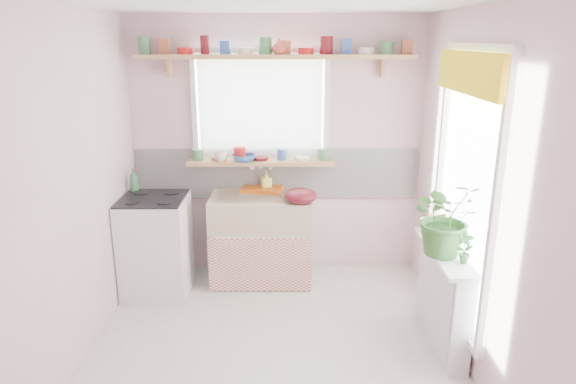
{
  "coord_description": "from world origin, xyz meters",
  "views": [
    {
      "loc": [
        0.1,
        -3.31,
        2.29
      ],
      "look_at": [
        0.11,
        0.55,
        1.12
      ],
      "focal_mm": 32.0,
      "sensor_mm": 36.0,
      "label": 1
    }
  ],
  "objects": [
    {
      "name": "sill_bowl",
      "position": [
        -0.31,
        1.42,
        1.19
      ],
      "size": [
        0.26,
        0.26,
        0.07
      ],
      "primitive_type": "imported",
      "rotation": [
        0.0,
        0.0,
        -0.22
      ],
      "color": "#3266A5",
      "rests_on": "windowsill"
    },
    {
      "name": "jade_plant",
      "position": [
        1.24,
        0.13,
        1.06
      ],
      "size": [
        0.59,
        0.53,
        0.57
      ],
      "primitive_type": "imported",
      "rotation": [
        0.0,
        0.0,
        0.19
      ],
      "color": "#34692A",
      "rests_on": "radiator_ledge"
    },
    {
      "name": "room",
      "position": [
        0.66,
        0.86,
        1.37
      ],
      "size": [
        3.2,
        3.2,
        3.2
      ],
      "color": "beige",
      "rests_on": "ground"
    },
    {
      "name": "herb_pot",
      "position": [
        1.33,
        -0.03,
        0.89
      ],
      "size": [
        0.14,
        0.11,
        0.23
      ],
      "primitive_type": "imported",
      "rotation": [
        0.0,
        0.0,
        -0.23
      ],
      "color": "#2E6F2C",
      "rests_on": "radiator_ledge"
    },
    {
      "name": "soap_bottle_sink",
      "position": [
        -0.1,
        1.5,
        0.95
      ],
      "size": [
        0.11,
        0.11,
        0.2
      ],
      "primitive_type": "imported",
      "rotation": [
        0.0,
        0.0,
        0.32
      ],
      "color": "#F0F96E",
      "rests_on": "sink_unit"
    },
    {
      "name": "sill_crockery",
      "position": [
        -0.17,
        1.48,
        1.22
      ],
      "size": [
        1.35,
        0.11,
        0.12
      ],
      "color": "#3F7F4C",
      "rests_on": "windowsill"
    },
    {
      "name": "colander",
      "position": [
        0.22,
        1.1,
        0.92
      ],
      "size": [
        0.34,
        0.34,
        0.14
      ],
      "primitive_type": "ellipsoid",
      "rotation": [
        0.0,
        0.0,
        0.13
      ],
      "color": "#5B0F1A",
      "rests_on": "sink_unit"
    },
    {
      "name": "cooker_bottle",
      "position": [
        -1.32,
        1.27,
        1.02
      ],
      "size": [
        0.08,
        0.09,
        0.21
      ],
      "primitive_type": "imported",
      "rotation": [
        0.0,
        0.0,
        -0.02
      ],
      "color": "#3C784C",
      "rests_on": "cooker"
    },
    {
      "name": "radiator_ledge",
      "position": [
        1.3,
        0.2,
        0.4
      ],
      "size": [
        0.22,
        0.95,
        0.78
      ],
      "color": "white",
      "rests_on": "ground"
    },
    {
      "name": "sill_cup",
      "position": [
        -0.52,
        1.42,
        1.21
      ],
      "size": [
        0.15,
        0.15,
        0.1
      ],
      "primitive_type": "imported",
      "rotation": [
        0.0,
        0.0,
        -0.21
      ],
      "color": "white",
      "rests_on": "windowsill"
    },
    {
      "name": "shelf_vase",
      "position": [
        0.03,
        1.41,
        2.21
      ],
      "size": [
        0.14,
        0.14,
        0.13
      ],
      "primitive_type": "imported",
      "rotation": [
        0.0,
        0.0,
        0.1
      ],
      "color": "#B14536",
      "rests_on": "pine_shelf"
    },
    {
      "name": "fruit_bowl",
      "position": [
        1.32,
        0.6,
        0.81
      ],
      "size": [
        0.33,
        0.33,
        0.07
      ],
      "primitive_type": "imported",
      "rotation": [
        0.0,
        0.0,
        -0.18
      ],
      "color": "white",
      "rests_on": "radiator_ledge"
    },
    {
      "name": "windowsill",
      "position": [
        -0.15,
        1.48,
        1.14
      ],
      "size": [
        1.4,
        0.22,
        0.04
      ],
      "primitive_type": "cube",
      "color": "tan",
      "rests_on": "room"
    },
    {
      "name": "sink_unit",
      "position": [
        -0.15,
        1.29,
        0.43
      ],
      "size": [
        0.95,
        0.65,
        1.11
      ],
      "color": "white",
      "rests_on": "ground"
    },
    {
      "name": "cooker",
      "position": [
        -1.1,
        1.05,
        0.46
      ],
      "size": [
        0.58,
        0.58,
        0.93
      ],
      "color": "white",
      "rests_on": "ground"
    },
    {
      "name": "pine_shelf",
      "position": [
        0.0,
        1.47,
        2.12
      ],
      "size": [
        2.52,
        0.24,
        0.04
      ],
      "primitive_type": "cube",
      "color": "tan",
      "rests_on": "room"
    },
    {
      "name": "fruit",
      "position": [
        1.33,
        0.61,
        0.87
      ],
      "size": [
        0.2,
        0.14,
        0.1
      ],
      "color": "orange",
      "rests_on": "fruit_bowl"
    },
    {
      "name": "dish_tray",
      "position": [
        -0.14,
        1.5,
        0.87
      ],
      "size": [
        0.43,
        0.35,
        0.04
      ],
      "primitive_type": "cube",
      "rotation": [
        0.0,
        0.0,
        -0.19
      ],
      "color": "#D76113",
      "rests_on": "sink_unit"
    },
    {
      "name": "shelf_crockery",
      "position": [
        0.0,
        1.47,
        2.2
      ],
      "size": [
        2.47,
        0.11,
        0.12
      ],
      "color": "#3F7F4C",
      "rests_on": "pine_shelf"
    }
  ]
}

